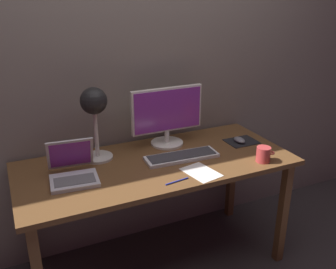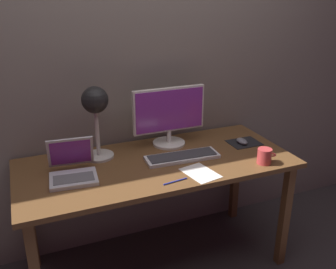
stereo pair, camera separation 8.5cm
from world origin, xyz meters
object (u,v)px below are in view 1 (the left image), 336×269
desk_lamp (94,109)px  pen (176,181)px  coffee_mug (264,154)px  keyboard_main (182,156)px  laptop (72,168)px  monitor (167,114)px  mouse (239,140)px

desk_lamp → pen: desk_lamp is taller
coffee_mug → pen: 0.57m
coffee_mug → pen: bearing=-178.8°
keyboard_main → coffee_mug: coffee_mug is taller
coffee_mug → laptop: bearing=165.7°
monitor → pen: (-0.17, -0.48, -0.20)m
laptop → mouse: 1.08m
monitor → keyboard_main: (-0.01, -0.23, -0.19)m
monitor → keyboard_main: size_ratio=1.05×
keyboard_main → desk_lamp: desk_lamp is taller
keyboard_main → coffee_mug: (0.41, -0.24, 0.03)m
pen → keyboard_main: bearing=57.9°
laptop → pen: (0.48, -0.28, -0.05)m
monitor → laptop: (-0.64, -0.20, -0.15)m
monitor → coffee_mug: 0.64m
keyboard_main → pen: bearing=-122.1°
monitor → keyboard_main: 0.30m
keyboard_main → pen: keyboard_main is taller
keyboard_main → mouse: (0.45, 0.05, 0.01)m
mouse → pen: (-0.60, -0.30, -0.02)m
keyboard_main → monitor: bearing=87.3°
laptop → mouse: size_ratio=2.95×
coffee_mug → desk_lamp: bearing=152.8°
keyboard_main → mouse: 0.45m
keyboard_main → desk_lamp: 0.58m
pen → coffee_mug: bearing=1.2°
monitor → mouse: bearing=-22.1°
desk_lamp → mouse: size_ratio=4.51×
laptop → mouse: (1.08, 0.02, -0.04)m
monitor → keyboard_main: bearing=-92.7°
laptop → pen: laptop is taller
monitor → pen: monitor is taller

